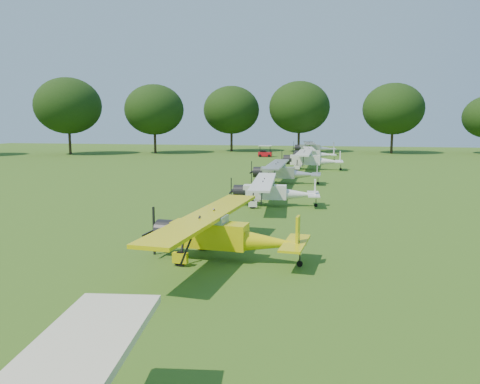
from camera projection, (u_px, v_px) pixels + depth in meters
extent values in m
plane|color=#204F13|center=(266.00, 205.00, 30.97)|extent=(160.00, 160.00, 0.00)
cylinder|color=#322613|center=(392.00, 141.00, 82.37)|extent=(0.44, 0.44, 4.51)
ellipsoid|color=black|center=(393.00, 109.00, 81.55)|extent=(10.52, 10.52, 8.94)
cylinder|color=#322613|center=(299.00, 139.00, 86.05)|extent=(0.44, 0.44, 4.74)
ellipsoid|color=black|center=(299.00, 107.00, 85.19)|extent=(11.05, 11.05, 9.39)
cylinder|color=#322613|center=(232.00, 139.00, 88.33)|extent=(0.44, 0.44, 4.49)
ellipsoid|color=black|center=(231.00, 110.00, 87.52)|extent=(10.47, 10.47, 8.90)
cylinder|color=#322613|center=(155.00, 141.00, 82.91)|extent=(0.44, 0.44, 4.44)
ellipsoid|color=black|center=(154.00, 110.00, 82.10)|extent=(10.36, 10.36, 8.80)
cylinder|color=#322613|center=(70.00, 140.00, 80.05)|extent=(0.44, 0.44, 4.77)
ellipsoid|color=black|center=(68.00, 106.00, 79.18)|extent=(11.14, 11.14, 9.47)
cube|color=#D6CB09|center=(210.00, 235.00, 18.68)|extent=(3.13, 1.16, 1.01)
cone|color=#D6CB09|center=(273.00, 243.00, 17.99)|extent=(2.75, 1.08, 0.86)
cube|color=#8CA5B2|center=(207.00, 222.00, 18.63)|extent=(1.60, 1.01, 0.53)
cylinder|color=black|center=(168.00, 232.00, 19.18)|extent=(0.94, 1.06, 1.00)
cube|color=black|center=(154.00, 231.00, 19.35)|extent=(0.07, 0.12, 2.01)
cube|color=#D6CB09|center=(207.00, 216.00, 18.59)|extent=(2.23, 10.24, 0.13)
cube|color=#D6CB09|center=(298.00, 232.00, 17.66)|extent=(0.14, 0.53, 1.25)
cube|color=#D6CB09|center=(295.00, 243.00, 17.75)|extent=(1.03, 2.74, 0.09)
cylinder|color=black|center=(180.00, 259.00, 17.86)|extent=(0.59, 0.20, 0.57)
cylinder|color=black|center=(202.00, 243.00, 20.14)|extent=(0.59, 0.20, 0.57)
cylinder|color=black|center=(300.00, 264.00, 17.81)|extent=(0.24, 0.10, 0.23)
cube|color=white|center=(265.00, 192.00, 30.68)|extent=(2.87, 1.07, 0.92)
cone|color=white|center=(301.00, 195.00, 30.44)|extent=(2.51, 1.00, 0.79)
cube|color=#8CA5B2|center=(264.00, 185.00, 30.62)|extent=(1.47, 0.92, 0.48)
cylinder|color=black|center=(240.00, 192.00, 30.87)|extent=(0.86, 0.98, 0.91)
cube|color=black|center=(231.00, 191.00, 30.93)|extent=(0.06, 0.11, 1.84)
cube|color=white|center=(264.00, 181.00, 30.59)|extent=(2.06, 9.36, 0.12)
cube|color=white|center=(315.00, 188.00, 30.28)|extent=(0.13, 0.49, 1.14)
cube|color=white|center=(313.00, 194.00, 30.35)|extent=(0.95, 2.51, 0.08)
cylinder|color=black|center=(253.00, 205.00, 29.78)|extent=(0.54, 0.18, 0.53)
cylinder|color=black|center=(256.00, 199.00, 31.93)|extent=(0.54, 0.18, 0.53)
cylinder|color=black|center=(316.00, 205.00, 30.44)|extent=(0.22, 0.09, 0.21)
cube|color=silver|center=(278.00, 173.00, 41.94)|extent=(3.02, 0.94, 0.99)
cone|color=silver|center=(306.00, 175.00, 41.50)|extent=(2.64, 0.88, 0.85)
cube|color=#8CA5B2|center=(277.00, 167.00, 41.88)|extent=(1.52, 0.89, 0.52)
cylinder|color=black|center=(258.00, 172.00, 42.26)|extent=(0.86, 0.99, 0.98)
cube|color=black|center=(252.00, 172.00, 42.37)|extent=(0.06, 0.11, 1.98)
cube|color=silver|center=(277.00, 164.00, 41.84)|extent=(1.50, 9.99, 0.13)
cube|color=silver|center=(317.00, 170.00, 41.26)|extent=(0.10, 0.52, 1.22)
cube|color=silver|center=(316.00, 174.00, 41.34)|extent=(0.84, 2.64, 0.08)
cylinder|color=black|center=(268.00, 182.00, 41.03)|extent=(0.57, 0.16, 0.56)
cylinder|color=black|center=(271.00, 179.00, 43.32)|extent=(0.57, 0.16, 0.56)
cylinder|color=black|center=(318.00, 183.00, 41.42)|extent=(0.23, 0.08, 0.23)
cube|color=white|center=(305.00, 160.00, 54.31)|extent=(3.43, 1.03, 1.12)
cone|color=white|center=(330.00, 162.00, 53.78)|extent=(3.00, 0.97, 0.96)
cube|color=#8CA5B2|center=(304.00, 155.00, 54.24)|extent=(1.72, 0.99, 0.59)
cylinder|color=black|center=(288.00, 160.00, 54.69)|extent=(0.97, 1.12, 1.11)
cube|color=black|center=(282.00, 160.00, 54.83)|extent=(0.06, 0.13, 2.25)
cube|color=white|center=(304.00, 153.00, 54.20)|extent=(1.60, 11.35, 0.15)
cube|color=white|center=(340.00, 157.00, 53.50)|extent=(0.11, 0.59, 1.39)
cube|color=white|center=(339.00, 161.00, 53.59)|extent=(0.92, 3.00, 0.10)
cylinder|color=black|center=(297.00, 168.00, 53.29)|extent=(0.64, 0.17, 0.64)
cylinder|color=black|center=(299.00, 166.00, 55.89)|extent=(0.64, 0.17, 0.64)
cylinder|color=black|center=(341.00, 169.00, 53.68)|extent=(0.26, 0.09, 0.26)
cube|color=white|center=(310.00, 154.00, 66.91)|extent=(3.03, 1.19, 0.97)
cone|color=white|center=(327.00, 155.00, 66.71)|extent=(2.66, 1.11, 0.83)
cube|color=#8CA5B2|center=(309.00, 150.00, 66.84)|extent=(1.56, 1.01, 0.51)
cylinder|color=black|center=(297.00, 154.00, 67.06)|extent=(0.93, 1.05, 0.96)
cube|color=black|center=(293.00, 154.00, 67.11)|extent=(0.07, 0.12, 1.94)
cube|color=white|center=(309.00, 149.00, 66.80)|extent=(2.39, 9.88, 0.13)
cube|color=white|center=(334.00, 152.00, 66.56)|extent=(0.15, 0.52, 1.20)
cube|color=white|center=(333.00, 155.00, 66.63)|extent=(1.06, 2.66, 0.08)
cylinder|color=black|center=(305.00, 159.00, 65.94)|extent=(0.57, 0.21, 0.55)
cylinder|color=black|center=(304.00, 158.00, 68.21)|extent=(0.57, 0.21, 0.55)
cylinder|color=black|center=(334.00, 160.00, 66.72)|extent=(0.23, 0.10, 0.22)
cube|color=silver|center=(310.00, 148.00, 79.25)|extent=(3.53, 1.37, 1.13)
cone|color=silver|center=(327.00, 149.00, 79.00)|extent=(3.10, 1.27, 0.97)
cube|color=#8CA5B2|center=(309.00, 144.00, 79.17)|extent=(1.81, 1.16, 0.59)
cylinder|color=black|center=(298.00, 148.00, 79.44)|extent=(1.08, 1.21, 1.12)
cube|color=black|center=(294.00, 148.00, 79.51)|extent=(0.08, 0.14, 2.26)
cube|color=silver|center=(309.00, 143.00, 79.13)|extent=(2.71, 11.51, 0.15)
cube|color=silver|center=(334.00, 146.00, 78.81)|extent=(0.17, 0.60, 1.40)
cube|color=silver|center=(333.00, 149.00, 78.90)|extent=(1.22, 3.09, 0.10)
cylinder|color=black|center=(305.00, 153.00, 78.12)|extent=(0.66, 0.24, 0.65)
cylinder|color=black|center=(304.00, 152.00, 80.77)|extent=(0.66, 0.24, 0.65)
cylinder|color=black|center=(334.00, 154.00, 79.01)|extent=(0.27, 0.11, 0.26)
cube|color=red|center=(265.00, 154.00, 74.41)|extent=(2.12, 1.17, 0.67)
cube|color=black|center=(263.00, 152.00, 74.41)|extent=(0.87, 1.06, 0.43)
cube|color=white|center=(265.00, 146.00, 74.22)|extent=(2.03, 1.26, 0.08)
cylinder|color=black|center=(260.00, 156.00, 74.00)|extent=(0.42, 0.14, 0.42)
cylinder|color=black|center=(261.00, 155.00, 75.16)|extent=(0.42, 0.14, 0.42)
cylinder|color=black|center=(269.00, 156.00, 73.73)|extent=(0.42, 0.14, 0.42)
cylinder|color=black|center=(270.00, 155.00, 74.89)|extent=(0.42, 0.14, 0.42)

